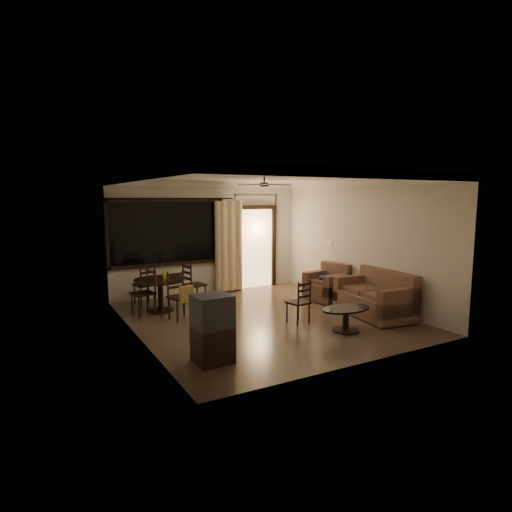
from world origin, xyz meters
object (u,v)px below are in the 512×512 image
dining_table (160,286)px  dining_chair_south (181,304)px  dining_chair_west (144,301)px  side_chair (298,310)px  dining_chair_north (145,292)px  dining_chair_east (194,292)px  coffee_table (346,316)px  armchair (329,285)px  tv_cabinet (213,329)px  sofa (377,298)px

dining_table → dining_chair_south: (0.16, -0.84, -0.24)m
dining_chair_west → side_chair: 3.18m
dining_chair_north → dining_table: bearing=91.0°
dining_chair_east → coffee_table: dining_chair_east is taller
armchair → tv_cabinet: bearing=-160.0°
dining_chair_east → tv_cabinet: (-1.01, -3.37, 0.23)m
dining_chair_east → sofa: (2.93, -2.68, 0.08)m
dining_chair_east → sofa: 3.97m
dining_chair_north → side_chair: (2.20, -2.90, -0.03)m
dining_chair_east → dining_chair_south: bearing=135.7°
tv_cabinet → dining_chair_west: bearing=91.8°
dining_chair_east → armchair: bearing=-122.0°
dining_chair_south → armchair: 3.59m
sofa → dining_table: bearing=153.6°
dining_table → side_chair: bearing=-46.8°
tv_cabinet → coffee_table: 2.71m
armchair → dining_chair_south: bearing=168.1°
dining_chair_west → coffee_table: bearing=34.7°
dining_table → dining_chair_east: 0.88m
dining_chair_south → side_chair: size_ratio=1.12×
sofa → dining_chair_east: bearing=145.1°
tv_cabinet → sofa: 4.00m
dining_chair_west → dining_chair_north: size_ratio=1.00×
dining_table → sofa: 4.53m
dining_chair_south → tv_cabinet: 2.41m
dining_chair_east → armchair: (2.92, -1.14, 0.07)m
dining_table → sofa: (3.75, -2.53, -0.18)m
dining_chair_east → side_chair: 2.64m
dining_table → coffee_table: size_ratio=1.12×
coffee_table → side_chair: (-0.46, 0.84, -0.04)m
dining_chair_west → armchair: (4.14, -0.83, 0.07)m
dining_chair_north → dining_chair_west: bearing=63.3°
dining_table → armchair: 3.87m
dining_chair_north → side_chair: dining_chair_north is taller
dining_chair_east → dining_chair_west: bearing=93.6°
dining_chair_west → dining_chair_east: same height
dining_chair_north → tv_cabinet: tv_cabinet is taller
dining_chair_south → tv_cabinet: tv_cabinet is taller
coffee_table → side_chair: 0.96m
sofa → coffee_table: sofa is taller
dining_chair_south → side_chair: dining_chair_south is taller
tv_cabinet → side_chair: 2.48m
sofa → coffee_table: (-1.24, -0.50, -0.07)m
dining_chair_west → dining_chair_north: bearing=153.3°
dining_chair_east → armchair: dining_chair_east is taller
dining_chair_east → coffee_table: size_ratio=0.97×
dining_chair_west → side_chair: (2.45, -2.03, -0.03)m
dining_table → dining_chair_west: 0.50m
tv_cabinet → coffee_table: size_ratio=1.03×
dining_chair_north → tv_cabinet: bearing=78.8°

